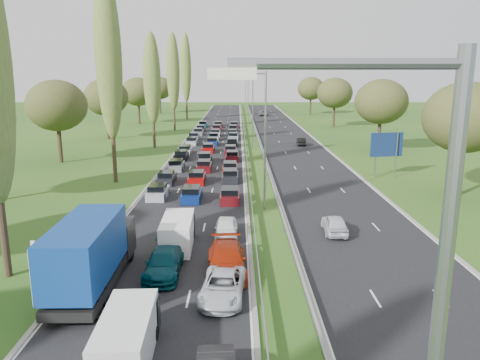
{
  "coord_description": "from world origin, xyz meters",
  "views": [
    {
      "loc": [
        2.16,
        3.07,
        11.69
      ],
      "look_at": [
        2.36,
        48.27,
        1.5
      ],
      "focal_mm": 35.0,
      "sensor_mm": 36.0,
      "label": 1
    }
  ],
  "objects": [
    {
      "name": "near_car_8",
      "position": [
        -2.29,
        34.0,
        0.81
      ],
      "size": [
        1.95,
        4.66,
        1.58
      ],
      "primitive_type": "imported",
      "rotation": [
        0.0,
        0.0,
        0.02
      ],
      "color": "#D0C00D",
      "rests_on": "near_carriageway"
    },
    {
      "name": "near_car_12",
      "position": [
        1.29,
        35.68,
        0.71
      ],
      "size": [
        1.66,
        4.08,
        1.39
      ],
      "primitive_type": "imported",
      "rotation": [
        0.0,
        0.0,
        -0.0
      ],
      "color": "white",
      "rests_on": "near_carriageway"
    },
    {
      "name": "poplar_row",
      "position": [
        -11.5,
        68.17,
        12.39
      ],
      "size": [
        2.8,
        127.8,
        22.44
      ],
      "color": "#2D2116",
      "rests_on": "ground"
    },
    {
      "name": "far_car_1",
      "position": [
        12.86,
        81.63,
        0.67
      ],
      "size": [
        1.62,
        4.05,
        1.31
      ],
      "primitive_type": "imported",
      "rotation": [
        0.0,
        0.0,
        3.08
      ],
      "color": "black",
      "rests_on": "far_carriageway"
    },
    {
      "name": "near_car_10",
      "position": [
        1.35,
        26.11,
        0.69
      ],
      "size": [
        2.65,
        5.02,
        1.35
      ],
      "primitive_type": "imported",
      "rotation": [
        0.0,
        0.0,
        -0.09
      ],
      "color": "silver",
      "rests_on": "near_carriageway"
    },
    {
      "name": "ground",
      "position": [
        4.5,
        80.0,
        0.0
      ],
      "size": [
        260.0,
        260.0,
        0.0
      ],
      "primitive_type": "plane",
      "color": "#244F18",
      "rests_on": "ground"
    },
    {
      "name": "far_car_0",
      "position": [
        9.44,
        36.64,
        0.72
      ],
      "size": [
        1.81,
        4.16,
        1.4
      ],
      "primitive_type": "imported",
      "rotation": [
        0.0,
        0.0,
        3.1
      ],
      "color": "silver",
      "rests_on": "far_carriageway"
    },
    {
      "name": "near_car_7",
      "position": [
        -2.27,
        29.14,
        0.75
      ],
      "size": [
        2.07,
        5.02,
        1.45
      ],
      "primitive_type": "imported",
      "rotation": [
        0.0,
        0.0,
        0.01
      ],
      "color": "#043843",
      "rests_on": "near_carriageway"
    },
    {
      "name": "lamp_columns",
      "position": [
        4.5,
        78.0,
        6.0
      ],
      "size": [
        0.18,
        140.18,
        12.0
      ],
      "color": "gray",
      "rests_on": "ground"
    },
    {
      "name": "traffic_queue_fill",
      "position": [
        -2.27,
        77.7,
        0.44
      ],
      "size": [
        9.09,
        68.56,
        0.8
      ],
      "color": "#B2B7BC",
      "rests_on": "ground"
    },
    {
      "name": "woodland_right",
      "position": [
        24.0,
        66.67,
        7.68
      ],
      "size": [
        8.0,
        153.0,
        11.1
      ],
      "color": "#2D2116",
      "rests_on": "ground"
    },
    {
      "name": "woodland_left",
      "position": [
        -22.0,
        62.63,
        7.68
      ],
      "size": [
        8.0,
        166.0,
        11.1
      ],
      "color": "#2D2116",
      "rests_on": "ground"
    },
    {
      "name": "near_car_11",
      "position": [
        1.48,
        29.43,
        0.82
      ],
      "size": [
        2.49,
        5.63,
        1.61
      ],
      "primitive_type": "imported",
      "rotation": [
        0.0,
        0.0,
        0.04
      ],
      "color": "#A22309",
      "rests_on": "near_carriageway"
    },
    {
      "name": "white_van_front",
      "position": [
        -2.45,
        20.65,
        1.06
      ],
      "size": [
        2.02,
        5.15,
        2.07
      ],
      "rotation": [
        0.0,
        0.0,
        0.04
      ],
      "color": "silver",
      "rests_on": "near_carriageway"
    },
    {
      "name": "white_van_rear",
      "position": [
        -2.02,
        33.95,
        1.07
      ],
      "size": [
        2.03,
        5.18,
        2.08
      ],
      "rotation": [
        0.0,
        0.0,
        0.03
      ],
      "color": "white",
      "rests_on": "near_carriageway"
    },
    {
      "name": "far_carriageway",
      "position": [
        11.25,
        82.5,
        0.0
      ],
      "size": [
        10.5,
        215.0,
        0.04
      ],
      "primitive_type": "cube",
      "color": "black",
      "rests_on": "ground"
    },
    {
      "name": "central_reservation",
      "position": [
        4.5,
        82.5,
        0.55
      ],
      "size": [
        2.36,
        215.0,
        0.32
      ],
      "color": "gray",
      "rests_on": "ground"
    },
    {
      "name": "direction_sign",
      "position": [
        19.4,
        56.66,
        3.57
      ],
      "size": [
        3.95,
        0.81,
        5.2
      ],
      "color": "gray",
      "rests_on": "ground"
    },
    {
      "name": "far_car_2",
      "position": [
        9.54,
        141.13,
        0.78
      ],
      "size": [
        2.69,
        5.53,
        1.52
      ],
      "primitive_type": "imported",
      "rotation": [
        0.0,
        0.0,
        3.11
      ],
      "color": "slate",
      "rests_on": "far_carriageway"
    },
    {
      "name": "blue_lorry",
      "position": [
        -5.93,
        27.38,
        2.12
      ],
      "size": [
        2.71,
        9.74,
        4.11
      ],
      "rotation": [
        0.0,
        0.0,
        0.01
      ],
      "color": "black",
      "rests_on": "near_carriageway"
    },
    {
      "name": "near_carriageway",
      "position": [
        -2.25,
        82.5,
        0.0
      ],
      "size": [
        10.5,
        215.0,
        0.04
      ],
      "primitive_type": "cube",
      "color": "black",
      "rests_on": "ground"
    },
    {
      "name": "info_sign",
      "position": [
        -9.4,
        29.21,
        1.37
      ],
      "size": [
        1.5,
        0.29,
        2.1
      ],
      "color": "gray",
      "rests_on": "ground"
    }
  ]
}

